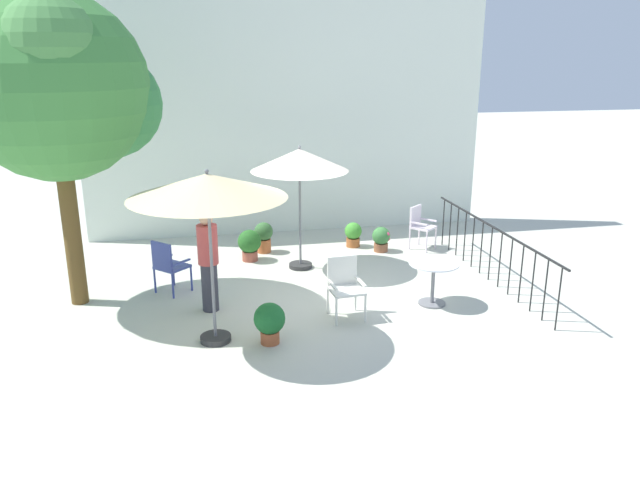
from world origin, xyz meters
TOP-DOWN VIEW (x-y plane):
  - ground_plane at (0.00, 0.00)m, footprint 60.00×60.00m
  - villa_facade at (0.00, 4.02)m, footprint 8.90×0.30m
  - terrace_railing at (3.02, -0.00)m, footprint 0.03×4.68m
  - shade_tree at (-4.02, 0.43)m, footprint 2.95×2.81m
  - patio_umbrella_0 at (-0.21, 1.34)m, footprint 1.81×1.81m
  - patio_umbrella_1 at (-1.94, -1.49)m, footprint 2.14×2.14m
  - cafe_table_0 at (1.60, -0.85)m, footprint 0.81×0.81m
  - patio_chair_0 at (-2.62, 0.50)m, footprint 0.66×0.66m
  - patio_chair_1 at (0.08, -1.00)m, footprint 0.53×0.53m
  - patio_chair_2 at (2.45, 2.03)m, footprint 0.61×0.61m
  - potted_plant_0 at (1.12, 2.43)m, footprint 0.36×0.36m
  - potted_plant_1 at (1.60, 2.00)m, footprint 0.37×0.37m
  - potted_plant_2 at (-1.12, 1.96)m, footprint 0.46×0.46m
  - potted_plant_3 at (-0.78, 2.43)m, footprint 0.38×0.38m
  - potted_plant_4 at (-1.18, -1.72)m, footprint 0.45×0.45m
  - standing_person at (-1.96, -0.36)m, footprint 0.44×0.44m

SIDE VIEW (x-z plane):
  - ground_plane at x=0.00m, z-range 0.00..0.00m
  - potted_plant_1 at x=1.60m, z-range 0.02..0.54m
  - potted_plant_0 at x=1.12m, z-range 0.02..0.54m
  - potted_plant_4 at x=-1.18m, z-range 0.04..0.64m
  - potted_plant_2 at x=-1.12m, z-range 0.03..0.66m
  - potted_plant_3 at x=-0.78m, z-range 0.04..0.67m
  - cafe_table_0 at x=1.60m, z-range 0.14..0.86m
  - patio_chair_2 at x=2.45m, z-range 0.08..0.98m
  - patio_chair_1 at x=0.08m, z-range 0.07..1.01m
  - patio_chair_0 at x=-2.62m, z-range 0.07..1.01m
  - terrace_railing at x=3.02m, z-range 0.17..1.19m
  - standing_person at x=-1.96m, z-range 0.02..1.65m
  - patio_umbrella_0 at x=-0.21m, z-range 0.88..3.23m
  - patio_umbrella_1 at x=-1.94m, z-range 0.99..3.48m
  - villa_facade at x=0.00m, z-range 0.00..5.15m
  - shade_tree at x=-4.02m, z-range 1.04..5.90m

